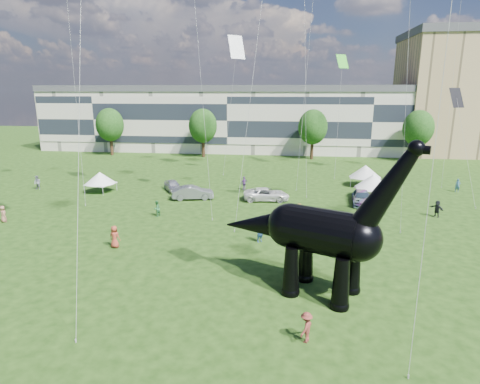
# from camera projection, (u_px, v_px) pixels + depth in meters

# --- Properties ---
(ground) EXTENTS (220.00, 220.00, 0.00)m
(ground) POSITION_uv_depth(u_px,v_px,m) (214.00, 311.00, 22.83)
(ground) COLOR #16330C
(ground) RESTS_ON ground
(terrace_row) EXTENTS (78.00, 11.00, 12.00)m
(terrace_row) POSITION_uv_depth(u_px,v_px,m) (231.00, 121.00, 81.91)
(terrace_row) COLOR beige
(terrace_row) RESTS_ON ground
(apartment_block) EXTENTS (28.00, 18.00, 22.00)m
(apartment_block) POSITION_uv_depth(u_px,v_px,m) (478.00, 96.00, 77.82)
(apartment_block) COLOR tan
(apartment_block) RESTS_ON ground
(tree_far_left) EXTENTS (5.20, 5.20, 9.44)m
(tree_far_left) POSITION_uv_depth(u_px,v_px,m) (110.00, 122.00, 75.81)
(tree_far_left) COLOR #382314
(tree_far_left) RESTS_ON ground
(tree_mid_left) EXTENTS (5.20, 5.20, 9.44)m
(tree_mid_left) POSITION_uv_depth(u_px,v_px,m) (203.00, 123.00, 73.66)
(tree_mid_left) COLOR #382314
(tree_mid_left) RESTS_ON ground
(tree_mid_right) EXTENTS (5.20, 5.20, 9.44)m
(tree_mid_right) POSITION_uv_depth(u_px,v_px,m) (313.00, 124.00, 71.27)
(tree_mid_right) COLOR #382314
(tree_mid_right) RESTS_ON ground
(tree_far_right) EXTENTS (5.20, 5.20, 9.44)m
(tree_far_right) POSITION_uv_depth(u_px,v_px,m) (419.00, 125.00, 69.12)
(tree_far_right) COLOR #382314
(tree_far_right) RESTS_ON ground
(dinosaur_sculpture) EXTENTS (12.02, 6.85, 10.18)m
(dinosaur_sculpture) POSITION_uv_depth(u_px,v_px,m) (315.00, 233.00, 24.20)
(dinosaur_sculpture) COLOR black
(dinosaur_sculpture) RESTS_ON ground
(car_silver) EXTENTS (3.41, 4.28, 1.37)m
(car_silver) POSITION_uv_depth(u_px,v_px,m) (173.00, 186.00, 49.82)
(car_silver) COLOR silver
(car_silver) RESTS_ON ground
(car_grey) EXTENTS (4.98, 2.65, 1.56)m
(car_grey) POSITION_uv_depth(u_px,v_px,m) (193.00, 193.00, 45.98)
(car_grey) COLOR gray
(car_grey) RESTS_ON ground
(car_white) EXTENTS (5.37, 2.85, 1.44)m
(car_white) POSITION_uv_depth(u_px,v_px,m) (266.00, 194.00, 45.48)
(car_white) COLOR silver
(car_white) RESTS_ON ground
(car_dark) EXTENTS (2.48, 5.07, 1.42)m
(car_dark) POSITION_uv_depth(u_px,v_px,m) (362.00, 198.00, 44.10)
(car_dark) COLOR #595960
(car_dark) RESTS_ON ground
(gazebo_near) EXTENTS (4.48, 4.48, 2.86)m
(gazebo_near) POSITION_uv_depth(u_px,v_px,m) (373.00, 181.00, 46.08)
(gazebo_near) COLOR white
(gazebo_near) RESTS_ON ground
(gazebo_far) EXTENTS (5.15, 5.15, 2.78)m
(gazebo_far) POSITION_uv_depth(u_px,v_px,m) (365.00, 171.00, 51.98)
(gazebo_far) COLOR silver
(gazebo_far) RESTS_ON ground
(gazebo_left) EXTENTS (4.31, 4.31, 2.52)m
(gazebo_left) POSITION_uv_depth(u_px,v_px,m) (100.00, 178.00, 48.96)
(gazebo_left) COLOR white
(gazebo_left) RESTS_ON ground
(visitors) EXTENTS (52.91, 33.88, 1.81)m
(visitors) POSITION_uv_depth(u_px,v_px,m) (228.00, 212.00, 38.45)
(visitors) COLOR maroon
(visitors) RESTS_ON ground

